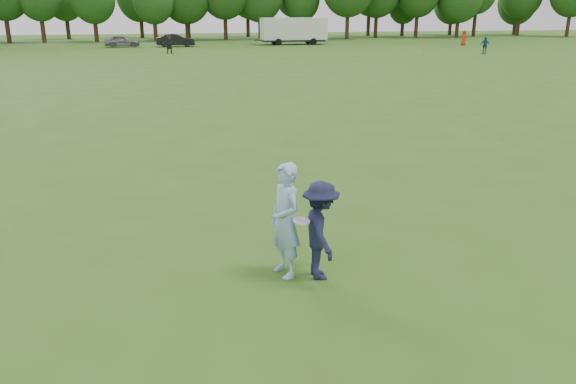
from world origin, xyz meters
name	(u,v)px	position (x,y,z in m)	size (l,w,h in m)	color
ground	(316,263)	(0.00, 0.00, 0.00)	(200.00, 200.00, 0.00)	#315518
thrower	(285,220)	(-0.61, -0.30, 0.93)	(0.68, 0.45, 1.86)	#98B9EB
defender	(321,230)	(-0.09, -0.51, 0.80)	(1.03, 0.59, 1.59)	#191C39
player_far_b	(485,45)	(29.22, 41.93, 0.83)	(0.97, 0.40, 1.65)	navy
player_far_c	(464,38)	(34.55, 55.04, 0.90)	(0.88, 0.57, 1.80)	red
player_far_d	(169,44)	(-0.62, 49.64, 0.92)	(1.70, 0.54, 1.84)	#282828
car_e	(122,41)	(-5.57, 61.11, 0.68)	(1.60, 3.98, 1.36)	slate
car_f	(175,40)	(0.45, 60.25, 0.73)	(1.54, 4.42, 1.46)	black
field_cone	(424,53)	(22.99, 42.32, 0.15)	(0.28, 0.28, 0.30)	#E4520C
disc_in_play	(302,221)	(-0.41, -0.54, 1.00)	(0.30, 0.30, 0.07)	white
cargo_trailer	(294,30)	(14.89, 61.40, 1.78)	(9.00, 2.75, 3.20)	white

